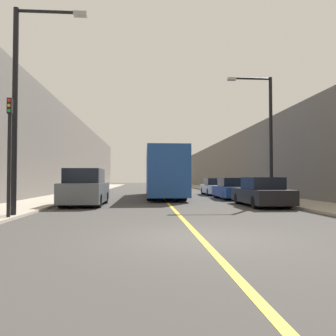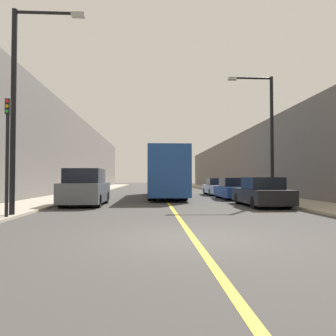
{
  "view_description": "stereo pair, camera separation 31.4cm",
  "coord_description": "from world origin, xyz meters",
  "px_view_note": "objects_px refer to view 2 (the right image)",
  "views": [
    {
      "loc": [
        -1.35,
        -7.88,
        1.45
      ],
      "look_at": [
        -0.07,
        10.14,
        2.02
      ],
      "focal_mm": 35.0,
      "sensor_mm": 36.0,
      "label": 1
    },
    {
      "loc": [
        -1.03,
        -7.9,
        1.45
      ],
      "look_at": [
        -0.07,
        10.14,
        2.02
      ],
      "focal_mm": 35.0,
      "sensor_mm": 36.0,
      "label": 2
    }
  ],
  "objects_px": {
    "car_right_near": "(261,193)",
    "street_lamp_right": "(268,129)",
    "car_right_far": "(217,187)",
    "street_lamp_left": "(20,96)",
    "parked_suv_left": "(85,189)",
    "traffic_light": "(7,152)",
    "bus": "(165,173)",
    "car_right_mid": "(233,189)"
  },
  "relations": [
    {
      "from": "parked_suv_left",
      "to": "street_lamp_left",
      "type": "height_order",
      "value": "street_lamp_left"
    },
    {
      "from": "parked_suv_left",
      "to": "traffic_light",
      "type": "bearing_deg",
      "value": -105.05
    },
    {
      "from": "bus",
      "to": "traffic_light",
      "type": "height_order",
      "value": "traffic_light"
    },
    {
      "from": "bus",
      "to": "car_right_mid",
      "type": "distance_m",
      "value": 5.41
    },
    {
      "from": "bus",
      "to": "car_right_near",
      "type": "xyz_separation_m",
      "value": [
        4.63,
        -8.34,
        -1.19
      ]
    },
    {
      "from": "parked_suv_left",
      "to": "car_right_mid",
      "type": "height_order",
      "value": "parked_suv_left"
    },
    {
      "from": "parked_suv_left",
      "to": "traffic_light",
      "type": "distance_m",
      "value": 6.26
    },
    {
      "from": "car_right_near",
      "to": "street_lamp_right",
      "type": "height_order",
      "value": "street_lamp_right"
    },
    {
      "from": "car_right_near",
      "to": "car_right_far",
      "type": "xyz_separation_m",
      "value": [
        -0.03,
        11.41,
        -0.02
      ]
    },
    {
      "from": "car_right_mid",
      "to": "street_lamp_right",
      "type": "height_order",
      "value": "street_lamp_right"
    },
    {
      "from": "bus",
      "to": "street_lamp_right",
      "type": "distance_m",
      "value": 8.76
    },
    {
      "from": "car_right_mid",
      "to": "street_lamp_right",
      "type": "distance_m",
      "value": 5.24
    },
    {
      "from": "bus",
      "to": "parked_suv_left",
      "type": "height_order",
      "value": "bus"
    },
    {
      "from": "parked_suv_left",
      "to": "car_right_near",
      "type": "distance_m",
      "value": 9.28
    },
    {
      "from": "street_lamp_left",
      "to": "traffic_light",
      "type": "height_order",
      "value": "street_lamp_left"
    },
    {
      "from": "car_right_far",
      "to": "car_right_near",
      "type": "bearing_deg",
      "value": -89.87
    },
    {
      "from": "car_right_far",
      "to": "street_lamp_right",
      "type": "height_order",
      "value": "street_lamp_right"
    },
    {
      "from": "street_lamp_right",
      "to": "bus",
      "type": "bearing_deg",
      "value": 134.29
    },
    {
      "from": "parked_suv_left",
      "to": "street_lamp_left",
      "type": "distance_m",
      "value": 6.49
    },
    {
      "from": "traffic_light",
      "to": "street_lamp_right",
      "type": "bearing_deg",
      "value": 31.1
    },
    {
      "from": "car_right_mid",
      "to": "street_lamp_left",
      "type": "bearing_deg",
      "value": -136.67
    },
    {
      "from": "street_lamp_right",
      "to": "car_right_mid",
      "type": "bearing_deg",
      "value": 109.27
    },
    {
      "from": "street_lamp_right",
      "to": "traffic_light",
      "type": "height_order",
      "value": "street_lamp_right"
    },
    {
      "from": "bus",
      "to": "car_right_mid",
      "type": "relative_size",
      "value": 2.71
    },
    {
      "from": "car_right_mid",
      "to": "traffic_light",
      "type": "height_order",
      "value": "traffic_light"
    },
    {
      "from": "car_right_near",
      "to": "street_lamp_left",
      "type": "xyz_separation_m",
      "value": [
        -10.67,
        -4.23,
        3.85
      ]
    },
    {
      "from": "bus",
      "to": "street_lamp_left",
      "type": "xyz_separation_m",
      "value": [
        -6.04,
        -12.58,
        2.67
      ]
    },
    {
      "from": "car_right_near",
      "to": "street_lamp_right",
      "type": "relative_size",
      "value": 0.64
    },
    {
      "from": "car_right_mid",
      "to": "traffic_light",
      "type": "xyz_separation_m",
      "value": [
        -10.81,
        -10.76,
        1.7
      ]
    },
    {
      "from": "car_right_far",
      "to": "street_lamp_left",
      "type": "distance_m",
      "value": 19.31
    },
    {
      "from": "bus",
      "to": "street_lamp_left",
      "type": "relative_size",
      "value": 1.56
    },
    {
      "from": "street_lamp_right",
      "to": "car_right_near",
      "type": "bearing_deg",
      "value": -117.82
    },
    {
      "from": "street_lamp_left",
      "to": "traffic_light",
      "type": "xyz_separation_m",
      "value": [
        -0.14,
        -0.7,
        -2.16
      ]
    },
    {
      "from": "bus",
      "to": "parked_suv_left",
      "type": "xyz_separation_m",
      "value": [
        -4.59,
        -7.4,
        -0.97
      ]
    },
    {
      "from": "car_right_near",
      "to": "street_lamp_right",
      "type": "xyz_separation_m",
      "value": [
        1.23,
        2.33,
        3.69
      ]
    },
    {
      "from": "car_right_far",
      "to": "traffic_light",
      "type": "distance_m",
      "value": 19.65
    },
    {
      "from": "car_right_near",
      "to": "traffic_light",
      "type": "relative_size",
      "value": 1.14
    },
    {
      "from": "car_right_near",
      "to": "street_lamp_left",
      "type": "height_order",
      "value": "street_lamp_left"
    },
    {
      "from": "car_right_mid",
      "to": "traffic_light",
      "type": "distance_m",
      "value": 15.35
    },
    {
      "from": "car_right_far",
      "to": "bus",
      "type": "bearing_deg",
      "value": -146.41
    },
    {
      "from": "parked_suv_left",
      "to": "traffic_light",
      "type": "xyz_separation_m",
      "value": [
        -1.58,
        -5.87,
        1.47
      ]
    },
    {
      "from": "car_right_mid",
      "to": "street_lamp_left",
      "type": "relative_size",
      "value": 0.58
    }
  ]
}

